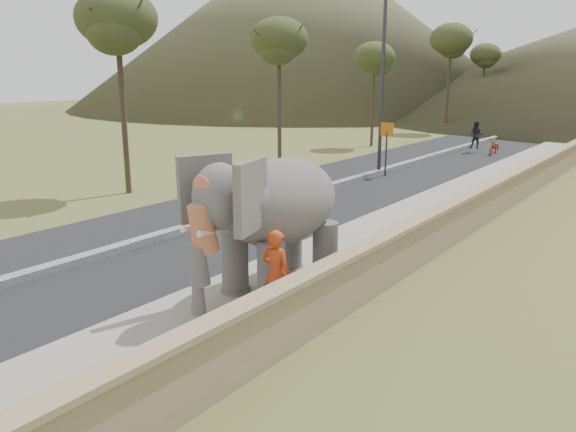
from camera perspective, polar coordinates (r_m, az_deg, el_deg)
name	(u,v)px	position (r m, az deg, el deg)	size (l,w,h in m)	color
ground	(265,300)	(11.68, -2.36, -8.48)	(160.00, 160.00, 0.00)	olive
road	(325,190)	(22.28, 3.76, 2.63)	(7.00, 120.00, 0.03)	black
median	(325,188)	(22.26, 3.77, 2.87)	(0.35, 120.00, 0.22)	black
walkway	(447,206)	(20.07, 15.84, 0.98)	(3.00, 120.00, 0.15)	#9E9687
parapet	(497,199)	(19.48, 20.45, 1.65)	(0.30, 120.00, 1.10)	tan
lamppost	(389,65)	(25.61, 10.26, 14.90)	(1.76, 0.36, 8.00)	#2D2C31
signboard	(387,140)	(25.39, 9.98, 7.61)	(0.60, 0.08, 2.40)	#2D2D33
hill_left	(301,22)	(77.86, 1.35, 19.13)	(60.00, 60.00, 22.00)	brown
elephant_and_man	(281,221)	(11.57, -0.69, -0.50)	(2.35, 4.04, 2.85)	slate
motorcyclist	(487,142)	(34.22, 19.56, 7.13)	(1.87, 1.85, 1.85)	maroon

